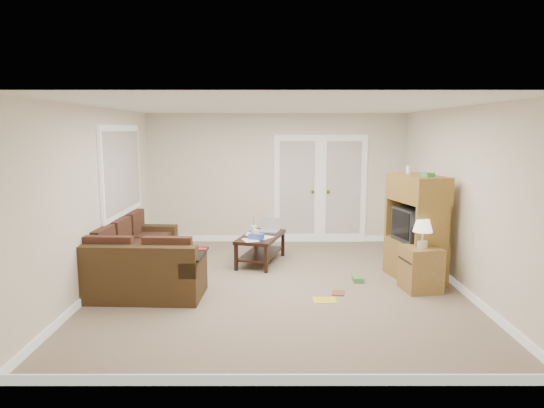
{
  "coord_description": "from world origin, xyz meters",
  "views": [
    {
      "loc": [
        -0.09,
        -6.65,
        2.19
      ],
      "look_at": [
        -0.09,
        0.45,
        1.1
      ],
      "focal_mm": 32.0,
      "sensor_mm": 36.0,
      "label": 1
    }
  ],
  "objects_px": {
    "sectional_sofa": "(138,263)",
    "tv_armoire": "(416,227)",
    "coffee_table": "(261,247)",
    "side_cabinet": "(421,265)"
  },
  "relations": [
    {
      "from": "sectional_sofa",
      "to": "tv_armoire",
      "type": "bearing_deg",
      "value": 5.04
    },
    {
      "from": "coffee_table",
      "to": "side_cabinet",
      "type": "relative_size",
      "value": 1.26
    },
    {
      "from": "tv_armoire",
      "to": "side_cabinet",
      "type": "relative_size",
      "value": 1.67
    },
    {
      "from": "sectional_sofa",
      "to": "tv_armoire",
      "type": "distance_m",
      "value": 4.06
    },
    {
      "from": "coffee_table",
      "to": "side_cabinet",
      "type": "bearing_deg",
      "value": -17.26
    },
    {
      "from": "sectional_sofa",
      "to": "side_cabinet",
      "type": "height_order",
      "value": "side_cabinet"
    },
    {
      "from": "coffee_table",
      "to": "sectional_sofa",
      "type": "bearing_deg",
      "value": -132.96
    },
    {
      "from": "sectional_sofa",
      "to": "tv_armoire",
      "type": "xyz_separation_m",
      "value": [
        4.03,
        0.17,
        0.48
      ]
    },
    {
      "from": "sectional_sofa",
      "to": "coffee_table",
      "type": "bearing_deg",
      "value": 34.22
    },
    {
      "from": "side_cabinet",
      "to": "tv_armoire",
      "type": "bearing_deg",
      "value": 74.03
    }
  ]
}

